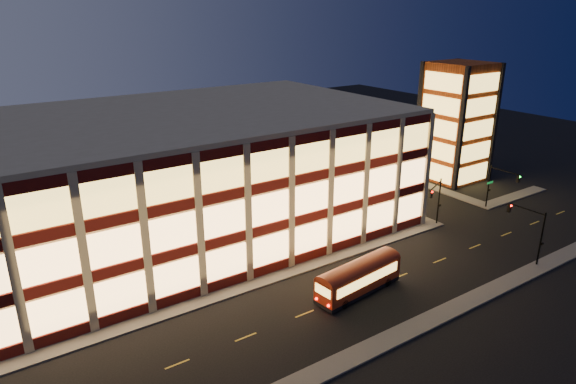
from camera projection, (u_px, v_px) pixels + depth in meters
ground at (285, 280)px, 51.08m from camera, size 200.00×200.00×0.00m
sidewalk_office_south at (254, 283)px, 50.23m from camera, size 54.00×2.00×0.15m
sidewalk_office_east at (348, 189)px, 76.51m from camera, size 2.00×30.00×0.15m
sidewalk_tower_south at (512, 197)px, 73.18m from camera, size 14.00×2.00×0.15m
sidewalk_tower_west at (400, 176)px, 82.38m from camera, size 2.00×30.00×0.15m
sidewalk_near at (377, 346)px, 40.98m from camera, size 100.00×2.00×0.15m
office_building at (183, 173)px, 60.18m from camera, size 50.45×30.45×14.50m
stair_tower at (456, 122)px, 78.64m from camera, size 8.60×8.60×18.00m
traffic_signal_far at (436, 197)px, 61.73m from camera, size 3.79×1.87×6.00m
traffic_signal_right at (499, 182)px, 67.09m from camera, size 1.20×4.37×6.00m
traffic_signal_near at (530, 225)px, 53.68m from camera, size 0.32×4.45×6.00m
trolley_bus at (359, 276)px, 48.22m from camera, size 9.65×3.39×3.20m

